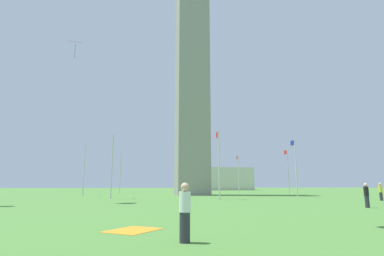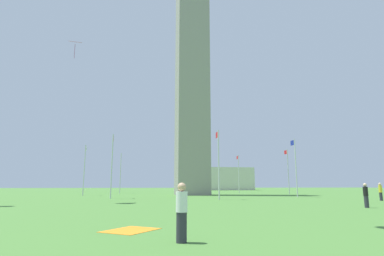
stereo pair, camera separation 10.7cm
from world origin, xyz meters
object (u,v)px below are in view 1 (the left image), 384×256
obelisk_monument (192,57)px  flagpole_sw (296,165)px  flagpole_ne (120,171)px  flagpole_nw (238,172)px  flagpole_n (178,172)px  flagpole_e (84,167)px  person_black_shirt (367,195)px  picnic_blanket_near_first_person (133,230)px  flagpole_s (219,161)px  distant_building (218,179)px  person_yellow_shirt (381,192)px  person_white_shirt (185,213)px  flagpole_se (112,162)px  flagpole_w (288,169)px  kite_pink_diamond (76,42)px

obelisk_monument → flagpole_sw: bearing=-134.8°
flagpole_ne → flagpole_nw: bearing=-90.0°
flagpole_n → flagpole_ne: 12.46m
flagpole_ne → flagpole_e: size_ratio=1.00×
person_black_shirt → picnic_blanket_near_first_person: (-8.25, 15.76, -0.82)m
flagpole_e → flagpole_s: bearing=-135.0°
flagpole_s → distant_building: flagpole_s is taller
flagpole_ne → person_yellow_shirt: 42.39m
person_black_shirt → person_white_shirt: bearing=111.1°
flagpole_s → person_black_shirt: size_ratio=4.49×
flagpole_ne → flagpole_nw: (-0.00, -23.03, 0.00)m
flagpole_ne → distant_building: flagpole_ne is taller
flagpole_s → person_white_shirt: bearing=162.8°
person_black_shirt → obelisk_monument: bearing=-3.0°
obelisk_monument → picnic_blanket_near_first_person: obelisk_monument is taller
distant_building → flagpole_e: bearing=147.7°
flagpole_nw → person_black_shirt: flagpole_nw is taller
flagpole_se → person_white_shirt: 29.55m
obelisk_monument → flagpole_nw: obelisk_monument is taller
person_white_shirt → flagpole_ne: bearing=-16.8°
person_white_shirt → picnic_blanket_near_first_person: bearing=6.3°
flagpole_se → flagpole_n: bearing=-22.5°
flagpole_w → distant_building: bearing=-2.9°
flagpole_n → person_black_shirt: bearing=-171.6°
flagpole_w → person_white_shirt: 47.21m
flagpole_n → flagpole_w: 23.03m
person_yellow_shirt → flagpole_s: bearing=64.6°
obelisk_monument → person_yellow_shirt: size_ratio=25.95×
person_black_shirt → flagpole_w: bearing=-33.6°
flagpole_n → flagpole_nw: size_ratio=1.00×
flagpole_s → picnic_blanket_near_first_person: (-21.68, 8.93, -4.11)m
flagpole_sw → flagpole_n: bearing=22.5°
person_black_shirt → distant_building: 86.64m
flagpole_w → obelisk_monument: bearing=90.2°
flagpole_sw → flagpole_e: bearing=67.5°
person_white_shirt → person_yellow_shirt: bearing=-70.7°
flagpole_n → flagpole_se: 30.09m
person_white_shirt → person_black_shirt: (10.89, -14.38, 0.03)m
flagpole_sw → kite_pink_diamond: size_ratio=3.83×
kite_pink_diamond → distant_building: 83.41m
flagpole_nw → picnic_blanket_near_first_person: size_ratio=4.15×
person_yellow_shirt → distant_building: distant_building is taller
flagpole_sw → obelisk_monument: bearing=45.2°
kite_pink_diamond → flagpole_nw: bearing=-40.7°
distant_building → person_black_shirt: bearing=171.9°
flagpole_se → flagpole_sw: size_ratio=1.00×
person_yellow_shirt → person_black_shirt: bearing=127.4°
flagpole_ne → flagpole_nw: same height
flagpole_n → picnic_blanket_near_first_person: 55.13m
obelisk_monument → picnic_blanket_near_first_person: bearing=166.7°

